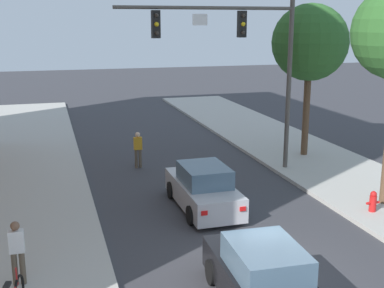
{
  "coord_description": "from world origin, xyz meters",
  "views": [
    {
      "loc": [
        -5.37,
        -10.87,
        6.42
      ],
      "look_at": [
        -0.3,
        6.46,
        2.0
      ],
      "focal_mm": 46.84,
      "sensor_mm": 36.0,
      "label": 1
    }
  ],
  "objects_px": {
    "street_tree_second": "(310,43)",
    "pedestrian_sidewalk_left_walker": "(17,250)",
    "car_lead_silver": "(203,189)",
    "traffic_signal_mast": "(243,48)",
    "car_following_black": "(263,280)",
    "pedestrian_crossing_road": "(138,148)",
    "fire_hydrant": "(373,201)"
  },
  "relations": [
    {
      "from": "car_following_black",
      "to": "pedestrian_sidewalk_left_walker",
      "type": "xyz_separation_m",
      "value": [
        -5.38,
        2.43,
        0.34
      ]
    },
    {
      "from": "pedestrian_sidewalk_left_walker",
      "to": "fire_hydrant",
      "type": "height_order",
      "value": "pedestrian_sidewalk_left_walker"
    },
    {
      "from": "pedestrian_sidewalk_left_walker",
      "to": "fire_hydrant",
      "type": "bearing_deg",
      "value": 8.79
    },
    {
      "from": "traffic_signal_mast",
      "to": "pedestrian_sidewalk_left_walker",
      "type": "distance_m",
      "value": 12.28
    },
    {
      "from": "car_lead_silver",
      "to": "pedestrian_sidewalk_left_walker",
      "type": "height_order",
      "value": "pedestrian_sidewalk_left_walker"
    },
    {
      "from": "car_lead_silver",
      "to": "car_following_black",
      "type": "relative_size",
      "value": 0.99
    },
    {
      "from": "traffic_signal_mast",
      "to": "pedestrian_crossing_road",
      "type": "relative_size",
      "value": 4.57
    },
    {
      "from": "car_lead_silver",
      "to": "car_following_black",
      "type": "bearing_deg",
      "value": -95.39
    },
    {
      "from": "car_following_black",
      "to": "pedestrian_sidewalk_left_walker",
      "type": "bearing_deg",
      "value": 155.68
    },
    {
      "from": "pedestrian_crossing_road",
      "to": "fire_hydrant",
      "type": "distance_m",
      "value": 10.32
    },
    {
      "from": "car_following_black",
      "to": "fire_hydrant",
      "type": "bearing_deg",
      "value": 35.19
    },
    {
      "from": "street_tree_second",
      "to": "car_following_black",
      "type": "bearing_deg",
      "value": -122.47
    },
    {
      "from": "traffic_signal_mast",
      "to": "street_tree_second",
      "type": "bearing_deg",
      "value": 23.3
    },
    {
      "from": "pedestrian_crossing_road",
      "to": "fire_hydrant",
      "type": "xyz_separation_m",
      "value": [
        6.6,
        -7.92,
        -0.41
      ]
    },
    {
      "from": "car_following_black",
      "to": "street_tree_second",
      "type": "xyz_separation_m",
      "value": [
        7.39,
        11.62,
        4.74
      ]
    },
    {
      "from": "car_lead_silver",
      "to": "street_tree_second",
      "type": "relative_size",
      "value": 0.6
    },
    {
      "from": "car_following_black",
      "to": "street_tree_second",
      "type": "distance_m",
      "value": 14.56
    },
    {
      "from": "car_lead_silver",
      "to": "street_tree_second",
      "type": "height_order",
      "value": "street_tree_second"
    },
    {
      "from": "pedestrian_crossing_road",
      "to": "fire_hydrant",
      "type": "relative_size",
      "value": 2.28
    },
    {
      "from": "pedestrian_sidewalk_left_walker",
      "to": "fire_hydrant",
      "type": "relative_size",
      "value": 2.28
    },
    {
      "from": "car_following_black",
      "to": "pedestrian_crossing_road",
      "type": "xyz_separation_m",
      "value": [
        -0.67,
        12.1,
        0.19
      ]
    },
    {
      "from": "car_following_black",
      "to": "pedestrian_crossing_road",
      "type": "distance_m",
      "value": 12.12
    },
    {
      "from": "street_tree_second",
      "to": "pedestrian_sidewalk_left_walker",
      "type": "bearing_deg",
      "value": -144.29
    },
    {
      "from": "fire_hydrant",
      "to": "street_tree_second",
      "type": "distance_m",
      "value": 9.05
    },
    {
      "from": "car_lead_silver",
      "to": "street_tree_second",
      "type": "distance_m",
      "value": 9.77
    },
    {
      "from": "car_following_black",
      "to": "pedestrian_sidewalk_left_walker",
      "type": "height_order",
      "value": "pedestrian_sidewalk_left_walker"
    },
    {
      "from": "traffic_signal_mast",
      "to": "street_tree_second",
      "type": "height_order",
      "value": "traffic_signal_mast"
    },
    {
      "from": "fire_hydrant",
      "to": "car_following_black",
      "type": "bearing_deg",
      "value": -144.81
    },
    {
      "from": "car_lead_silver",
      "to": "pedestrian_crossing_road",
      "type": "xyz_separation_m",
      "value": [
        -1.28,
        5.68,
        0.19
      ]
    },
    {
      "from": "pedestrian_sidewalk_left_walker",
      "to": "fire_hydrant",
      "type": "xyz_separation_m",
      "value": [
        11.31,
        1.75,
        -0.56
      ]
    },
    {
      "from": "pedestrian_sidewalk_left_walker",
      "to": "pedestrian_crossing_road",
      "type": "distance_m",
      "value": 10.76
    },
    {
      "from": "traffic_signal_mast",
      "to": "car_following_black",
      "type": "bearing_deg",
      "value": -108.81
    }
  ]
}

